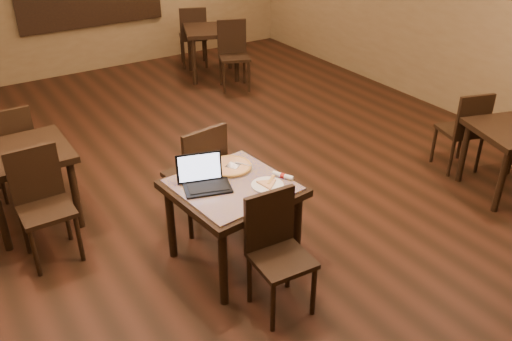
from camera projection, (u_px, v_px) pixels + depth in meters
ground at (220, 216)px, 5.31m from camera, size 10.00×10.00×0.00m
wall_right at (507, 10)px, 6.47m from camera, size 0.02×10.00×3.00m
tiled_table at (233, 195)px, 4.40m from camera, size 1.01×1.01×0.76m
chair_main_near at (276, 246)px, 4.01m from camera, size 0.44×0.44×0.95m
chair_main_far at (199, 171)px, 4.89m from camera, size 0.50×0.50×1.04m
laptop at (204, 178)px, 4.30m from camera, size 0.43×0.39×0.25m
plate at (267, 185)px, 4.32m from camera, size 0.26×0.26×0.01m
pizza_slice at (267, 184)px, 4.31m from camera, size 0.27×0.27×0.02m
pizza_pan at (230, 168)px, 4.58m from camera, size 0.40×0.40×0.01m
pizza_whole at (230, 166)px, 4.57m from camera, size 0.37×0.37×0.03m
spatula at (233, 166)px, 4.57m from camera, size 0.22×0.27×0.01m
napkin_roll at (283, 176)px, 4.43m from camera, size 0.12×0.18×0.04m
other_table_a at (212, 37)px, 8.57m from camera, size 1.08×1.08×0.78m
other_table_a_chair_near at (233, 50)px, 8.19m from camera, size 0.57×0.57×1.01m
other_table_a_chair_far at (193, 33)px, 9.03m from camera, size 0.57×0.57×1.01m
other_table_b at (24, 163)px, 4.94m from camera, size 0.81×0.81×0.76m
other_table_b_chair_near at (42, 198)px, 4.55m from camera, size 0.43×0.43×0.99m
other_table_b_chair_far at (13, 147)px, 5.39m from camera, size 0.43×0.43×0.99m
other_table_c_chair_far at (465, 127)px, 5.86m from camera, size 0.51×0.51×0.94m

